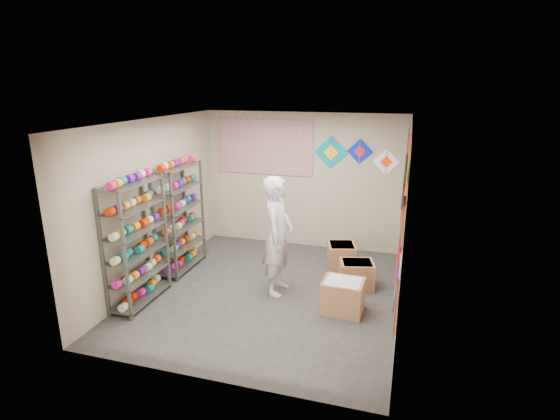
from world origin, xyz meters
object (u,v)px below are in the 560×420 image
(carton_a, at_px, (343,296))
(carton_c, at_px, (341,256))
(shopkeeper, at_px, (278,236))
(shelf_rack_back, at_px, (180,218))
(carton_b, at_px, (357,274))
(shelf_rack_front, at_px, (136,243))

(carton_a, distance_m, carton_c, 1.58)
(shopkeeper, bearing_deg, shelf_rack_back, 77.82)
(carton_a, bearing_deg, shopkeeper, 164.96)
(shelf_rack_back, height_order, carton_c, shelf_rack_back)
(shopkeeper, distance_m, carton_b, 1.49)
(shelf_rack_front, distance_m, shelf_rack_back, 1.30)
(shelf_rack_back, relative_size, shopkeeper, 1.00)
(shelf_rack_back, bearing_deg, carton_c, 16.77)
(shopkeeper, distance_m, carton_c, 1.63)
(shelf_rack_front, height_order, shopkeeper, shelf_rack_front)
(shopkeeper, relative_size, carton_b, 3.53)
(carton_a, relative_size, carton_b, 1.09)
(shelf_rack_front, bearing_deg, carton_b, 24.83)
(shelf_rack_front, xyz_separation_m, shopkeeper, (1.91, 0.92, -0.00))
(shelf_rack_front, height_order, carton_c, shelf_rack_front)
(carton_a, xyz_separation_m, carton_c, (-0.26, 1.56, -0.02))
(shelf_rack_back, xyz_separation_m, carton_a, (3.01, -0.73, -0.71))
(carton_b, bearing_deg, shelf_rack_back, 167.80)
(shopkeeper, height_order, carton_c, shopkeeper)
(carton_a, bearing_deg, carton_b, 86.55)
(shelf_rack_front, distance_m, carton_a, 3.14)
(carton_a, height_order, carton_c, carton_a)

